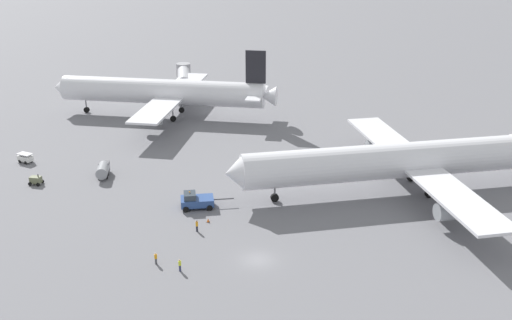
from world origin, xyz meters
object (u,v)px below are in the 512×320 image
(gse_baggage_cart_trailing, at_px, (25,158))
(gse_fuel_bowser_stubby, at_px, (103,169))
(airliner_being_pushed, at_px, (404,161))
(pushback_tug, at_px, (196,200))
(airliner_at_gate_left, at_px, (164,92))
(ground_crew_ramp_agent_by_cones, at_px, (156,258))
(gse_gpu_cart_small, at_px, (36,180))
(jet_bridge, at_px, (184,75))
(traffic_cone_wingtip_starboard, at_px, (208,220))
(ground_crew_marshaller_foreground, at_px, (197,226))
(ground_crew_wing_walker_right, at_px, (180,265))

(gse_baggage_cart_trailing, distance_m, gse_fuel_bowser_stubby, 17.31)
(airliner_being_pushed, xyz_separation_m, gse_baggage_cart_trailing, (-67.50, 5.22, -4.45))
(airliner_being_pushed, distance_m, pushback_tug, 34.16)
(airliner_at_gate_left, distance_m, ground_crew_ramp_agent_by_cones, 64.85)
(gse_baggage_cart_trailing, relative_size, gse_fuel_bowser_stubby, 0.60)
(gse_gpu_cart_small, relative_size, jet_bridge, 0.14)
(ground_crew_ramp_agent_by_cones, bearing_deg, jet_bridge, 100.26)
(airliner_being_pushed, xyz_separation_m, jet_bridge, (-49.97, 60.00, -1.34))
(gse_fuel_bowser_stubby, relative_size, traffic_cone_wingtip_starboard, 8.66)
(airliner_at_gate_left, distance_m, airliner_being_pushed, 60.72)
(pushback_tug, height_order, gse_gpu_cart_small, pushback_tug)
(gse_fuel_bowser_stubby, bearing_deg, gse_gpu_cart_small, -155.95)
(gse_fuel_bowser_stubby, distance_m, ground_crew_marshaller_foreground, 27.09)
(gse_baggage_cart_trailing, height_order, gse_gpu_cart_small, gse_gpu_cart_small)
(airliner_being_pushed, bearing_deg, ground_crew_marshaller_foreground, -149.97)
(pushback_tug, height_order, gse_baggage_cart_trailing, pushback_tug)
(airliner_being_pushed, distance_m, traffic_cone_wingtip_starboard, 33.49)
(ground_crew_ramp_agent_by_cones, height_order, traffic_cone_wingtip_starboard, ground_crew_ramp_agent_by_cones)
(gse_fuel_bowser_stubby, xyz_separation_m, ground_crew_wing_walker_right, (20.19, -28.74, -0.44))
(gse_gpu_cart_small, bearing_deg, gse_fuel_bowser_stubby, 24.05)
(airliner_being_pushed, distance_m, ground_crew_marshaller_foreground, 35.74)
(gse_baggage_cart_trailing, bearing_deg, pushback_tug, -23.43)
(ground_crew_wing_walker_right, bearing_deg, jet_bridge, 102.28)
(airliner_at_gate_left, distance_m, gse_gpu_cart_small, 42.18)
(gse_gpu_cart_small, bearing_deg, ground_crew_marshaller_foreground, -23.98)
(gse_baggage_cart_trailing, relative_size, ground_crew_marshaller_foreground, 1.77)
(airliner_being_pushed, height_order, gse_gpu_cart_small, airliner_being_pushed)
(ground_crew_marshaller_foreground, distance_m, traffic_cone_wingtip_starboard, 3.29)
(pushback_tug, bearing_deg, gse_baggage_cart_trailing, 156.57)
(airliner_being_pushed, distance_m, gse_baggage_cart_trailing, 67.85)
(gse_gpu_cart_small, distance_m, traffic_cone_wingtip_starboard, 33.11)
(gse_fuel_bowser_stubby, relative_size, ground_crew_marshaller_foreground, 2.96)
(gse_gpu_cart_small, height_order, traffic_cone_wingtip_starboard, gse_gpu_cart_small)
(ground_crew_ramp_agent_by_cones, xyz_separation_m, jet_bridge, (-15.77, 87.08, 3.13))
(ground_crew_wing_walker_right, bearing_deg, airliner_at_gate_left, 105.86)
(ground_crew_wing_walker_right, xyz_separation_m, jet_bridge, (-19.25, 88.44, 3.08))
(gse_baggage_cart_trailing, xyz_separation_m, ground_crew_ramp_agent_by_cones, (33.29, -32.30, -0.02))
(gse_fuel_bowser_stubby, bearing_deg, pushback_tug, -29.07)
(pushback_tug, height_order, jet_bridge, jet_bridge)
(gse_fuel_bowser_stubby, bearing_deg, ground_crew_ramp_agent_by_cones, -58.62)
(airliner_being_pushed, relative_size, jet_bridge, 3.47)
(ground_crew_marshaller_foreground, bearing_deg, jet_bridge, 103.92)
(gse_fuel_bowser_stubby, distance_m, ground_crew_wing_walker_right, 35.13)
(gse_gpu_cart_small, xyz_separation_m, jet_bridge, (11.11, 64.24, 3.18))
(ground_crew_marshaller_foreground, bearing_deg, ground_crew_ramp_agent_by_cones, -110.56)
(ground_crew_wing_walker_right, relative_size, traffic_cone_wingtip_starboard, 2.84)
(pushback_tug, relative_size, jet_bridge, 0.51)
(gse_gpu_cart_small, height_order, ground_crew_wing_walker_right, gse_gpu_cart_small)
(gse_gpu_cart_small, xyz_separation_m, ground_crew_ramp_agent_by_cones, (26.88, -22.84, 0.05))
(airliner_at_gate_left, bearing_deg, gse_baggage_cart_trailing, -121.13)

